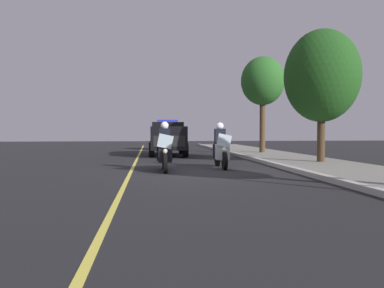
{
  "coord_description": "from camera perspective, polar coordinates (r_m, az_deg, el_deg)",
  "views": [
    {
      "loc": [
        12.54,
        -1.58,
        1.37
      ],
      "look_at": [
        -1.24,
        0.0,
        0.9
      ],
      "focal_mm": 34.31,
      "sensor_mm": 36.0,
      "label": 1
    }
  ],
  "objects": [
    {
      "name": "police_suv",
      "position": [
        21.13,
        -3.83,
        1.11
      ],
      "size": [
        4.93,
        2.13,
        2.05
      ],
      "color": "black",
      "rests_on": "ground"
    },
    {
      "name": "tree_mid_block",
      "position": [
        16.62,
        19.52,
        9.91
      ],
      "size": [
        3.13,
        3.13,
        5.56
      ],
      "color": "#42301E",
      "rests_on": "sidewalk_strip"
    },
    {
      "name": "tree_far_back",
      "position": [
        23.1,
        10.94,
        9.48
      ],
      "size": [
        2.65,
        2.65,
        5.84
      ],
      "color": "#4C3823",
      "rests_on": "sidewalk_strip"
    },
    {
      "name": "sidewalk_strip",
      "position": [
        14.32,
        21.82,
        -3.49
      ],
      "size": [
        48.0,
        3.6,
        0.1
      ],
      "primitive_type": "cube",
      "color": "gray",
      "rests_on": "ground"
    },
    {
      "name": "police_motorcycle_lead_left",
      "position": [
        12.8,
        -4.26,
        -1.07
      ],
      "size": [
        2.14,
        0.56,
        1.72
      ],
      "color": "black",
      "rests_on": "ground"
    },
    {
      "name": "lane_stripe_center",
      "position": [
        12.63,
        -9.5,
        -4.29
      ],
      "size": [
        48.0,
        0.12,
        0.01
      ],
      "primitive_type": "cube",
      "color": "#E0D14C",
      "rests_on": "ground"
    },
    {
      "name": "police_motorcycle_lead_right",
      "position": [
        13.85,
        4.5,
        -0.84
      ],
      "size": [
        2.14,
        0.56,
        1.72
      ],
      "color": "black",
      "rests_on": "ground"
    },
    {
      "name": "ground_plane",
      "position": [
        12.72,
        0.64,
        -4.25
      ],
      "size": [
        80.0,
        80.0,
        0.0
      ],
      "primitive_type": "plane",
      "color": "black"
    },
    {
      "name": "curb_strip",
      "position": [
        13.52,
        14.7,
        -3.62
      ],
      "size": [
        48.0,
        0.24,
        0.15
      ],
      "primitive_type": "cube",
      "color": "#B7B5AD",
      "rests_on": "ground"
    }
  ]
}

